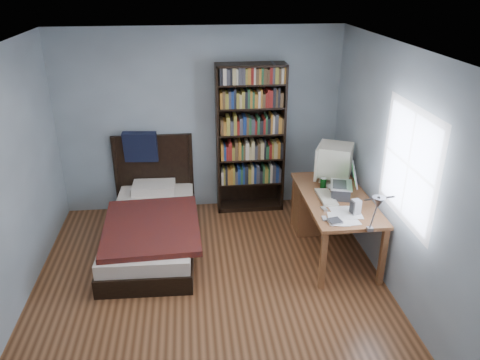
# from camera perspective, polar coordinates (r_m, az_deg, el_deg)

# --- Properties ---
(room) EXTENTS (4.20, 4.24, 2.50)m
(room) POSITION_cam_1_polar(r_m,az_deg,el_deg) (4.42, -3.61, -0.85)
(room) COLOR #522E18
(room) RESTS_ON ground
(desk) EXTENTS (0.75, 1.50, 0.73)m
(desk) POSITION_cam_1_polar(r_m,az_deg,el_deg) (6.01, 10.26, -3.02)
(desk) COLOR brown
(desk) RESTS_ON floor
(crt_monitor) EXTENTS (0.56, 0.51, 0.48)m
(crt_monitor) POSITION_cam_1_polar(r_m,az_deg,el_deg) (5.82, 11.29, 2.34)
(crt_monitor) COLOR beige
(crt_monitor) RESTS_ON desk
(laptop) EXTENTS (0.39, 0.37, 0.39)m
(laptop) POSITION_cam_1_polar(r_m,az_deg,el_deg) (5.48, 12.38, -1.01)
(laptop) COLOR #2D2D30
(laptop) RESTS_ON desk
(desk_lamp) EXTENTS (0.23, 0.50, 0.60)m
(desk_lamp) POSITION_cam_1_polar(r_m,az_deg,el_deg) (4.35, 16.43, -2.94)
(desk_lamp) COLOR #99999E
(desk_lamp) RESTS_ON desk
(keyboard) EXTENTS (0.17, 0.43, 0.04)m
(keyboard) POSITION_cam_1_polar(r_m,az_deg,el_deg) (5.45, 10.48, -2.10)
(keyboard) COLOR beige
(keyboard) RESTS_ON desk
(speaker) EXTENTS (0.10, 0.10, 0.17)m
(speaker) POSITION_cam_1_polar(r_m,az_deg,el_deg) (5.14, 13.94, -3.23)
(speaker) COLOR #97979A
(speaker) RESTS_ON desk
(soda_can) EXTENTS (0.07, 0.07, 0.13)m
(soda_can) POSITION_cam_1_polar(r_m,az_deg,el_deg) (5.68, 10.11, -0.42)
(soda_can) COLOR #073517
(soda_can) RESTS_ON desk
(mouse) EXTENTS (0.07, 0.12, 0.04)m
(mouse) POSITION_cam_1_polar(r_m,az_deg,el_deg) (5.72, 10.78, -0.75)
(mouse) COLOR silver
(mouse) RESTS_ON desk
(phone_silver) EXTENTS (0.07, 0.10, 0.02)m
(phone_silver) POSITION_cam_1_polar(r_m,az_deg,el_deg) (5.20, 10.20, -3.47)
(phone_silver) COLOR silver
(phone_silver) RESTS_ON desk
(phone_grey) EXTENTS (0.05, 0.09, 0.02)m
(phone_grey) POSITION_cam_1_polar(r_m,az_deg,el_deg) (5.00, 10.25, -4.63)
(phone_grey) COLOR #97979A
(phone_grey) RESTS_ON desk
(external_drive) EXTENTS (0.15, 0.15, 0.03)m
(external_drive) POSITION_cam_1_polar(r_m,az_deg,el_deg) (4.96, 11.49, -4.98)
(external_drive) COLOR #97979A
(external_drive) RESTS_ON desk
(bookshelf) EXTENTS (0.92, 0.30, 2.05)m
(bookshelf) POSITION_cam_1_polar(r_m,az_deg,el_deg) (6.35, 1.27, 4.94)
(bookshelf) COLOR black
(bookshelf) RESTS_ON floor
(bed) EXTENTS (1.14, 2.12, 1.16)m
(bed) POSITION_cam_1_polar(r_m,az_deg,el_deg) (5.91, -10.71, -5.30)
(bed) COLOR black
(bed) RESTS_ON floor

